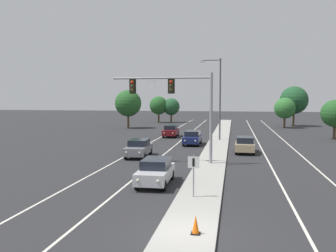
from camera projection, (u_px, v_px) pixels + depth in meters
ground_plane at (186, 234)px, 14.60m from camera, size 260.00×260.00×0.00m
median_island at (213, 158)px, 32.26m from camera, size 2.40×110.00×0.15m
lane_stripe_oncoming_center at (173, 147)px, 39.96m from camera, size 0.14×100.00×0.01m
lane_stripe_receding_center at (262, 149)px, 38.31m from camera, size 0.14×100.00×0.01m
edge_stripe_left at (143, 147)px, 40.54m from camera, size 0.14×100.00×0.01m
edge_stripe_right at (295, 150)px, 37.73m from camera, size 0.14×100.00×0.01m
overhead_signal_mast at (178, 98)px, 29.60m from camera, size 8.15×0.44×7.20m
median_sign_post at (194, 170)px, 19.40m from camera, size 0.60×0.10×2.20m
street_lamp_median at (218, 94)px, 45.42m from camera, size 2.58×0.28×10.00m
car_oncoming_silver at (156, 171)px, 22.93m from camera, size 1.87×4.49×1.58m
car_oncoming_grey at (139, 148)px, 33.52m from camera, size 1.92×4.51×1.58m
car_oncoming_navy at (192, 138)px, 42.07m from camera, size 1.83×4.47×1.58m
car_oncoming_darkred at (171, 131)px, 50.52m from camera, size 1.93×4.51×1.58m
car_receding_tan at (245, 144)px, 35.97m from camera, size 1.91×4.50×1.58m
traffic_cone_median_nose at (196, 225)px, 14.19m from camera, size 0.36×0.36×0.74m
tree_far_left_c at (159, 105)px, 78.66m from camera, size 3.88×3.88×5.61m
tree_far_left_b at (128, 103)px, 64.35m from camera, size 4.61×4.61×6.67m
tree_far_left_a at (171, 107)px, 78.69m from camera, size 3.60×3.60×5.20m
tree_far_right_a at (285, 108)px, 64.93m from camera, size 3.70×3.70×5.35m
tree_far_right_c at (335, 114)px, 47.29m from camera, size 3.52×3.52×5.10m
tree_far_right_b at (294, 100)px, 68.73m from camera, size 5.16×5.16×7.47m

